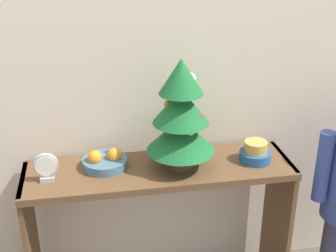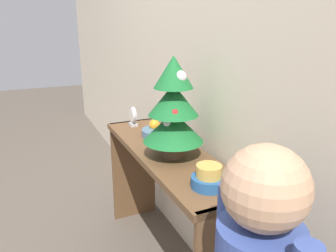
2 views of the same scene
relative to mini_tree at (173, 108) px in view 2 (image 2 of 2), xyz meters
name	(u,v)px [view 2 (image 2 of 2)]	position (x,y,z in m)	size (l,w,h in m)	color
back_wall	(207,35)	(-0.09, 0.22, 0.32)	(7.00, 0.05, 2.50)	beige
console_table	(168,178)	(-0.09, 0.01, -0.39)	(1.15, 0.33, 0.70)	brown
mini_tree	(173,108)	(0.00, 0.00, 0.00)	(0.28, 0.28, 0.48)	#4C3828
fruit_bowl	(158,131)	(-0.32, 0.05, -0.21)	(0.19, 0.19, 0.08)	#476B84
singing_bowl	(209,178)	(0.33, 0.00, -0.20)	(0.14, 0.14, 0.09)	#235189
desk_clock	(133,117)	(-0.55, -0.02, -0.18)	(0.10, 0.04, 0.12)	#B2B2B7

